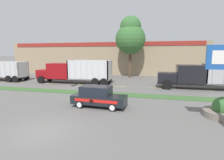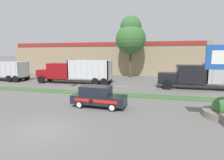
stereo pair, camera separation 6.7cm
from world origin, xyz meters
name	(u,v)px [view 2 (the right image)]	position (x,y,z in m)	size (l,w,h in m)	color
ground_plane	(43,131)	(0.00, 0.00, 0.00)	(600.00, 600.00, 0.00)	slate
grass_verge	(97,93)	(0.00, 9.80, 0.03)	(120.00, 1.75, 0.06)	#3D6633
centre_line_1	(17,82)	(-14.89, 14.68, 0.00)	(2.40, 0.14, 0.01)	yellow
centre_line_2	(48,83)	(-9.49, 14.68, 0.00)	(2.40, 0.14, 0.01)	yellow
centre_line_3	(81,85)	(-4.09, 14.68, 0.00)	(2.40, 0.14, 0.01)	yellow
centre_line_4	(118,86)	(1.31, 14.68, 0.00)	(2.40, 0.14, 0.01)	yellow
centre_line_5	(158,88)	(6.71, 14.68, 0.00)	(2.40, 0.14, 0.01)	yellow
centre_line_6	(204,90)	(12.11, 14.68, 0.00)	(2.40, 0.14, 0.01)	yellow
dump_truck_lead	(199,77)	(11.52, 15.16, 1.59)	(11.75, 2.61, 3.23)	black
dump_truck_mid	(68,72)	(-6.57, 15.57, 1.62)	(11.49, 2.66, 3.61)	black
rally_car	(98,96)	(1.64, 5.18, 0.87)	(4.56, 2.03, 1.77)	black
stone_planter	(223,111)	(10.85, 4.93, 0.47)	(2.56, 2.56, 1.44)	slate
traffic_cone	(82,96)	(-0.53, 6.84, 0.35)	(0.39, 0.39, 0.72)	black
store_building_backdrop	(108,58)	(-4.98, 32.97, 3.40)	(42.42, 12.10, 6.80)	#9E896B
tree_behind_left	(131,36)	(1.75, 24.03, 7.54)	(5.45, 5.45, 11.11)	brown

